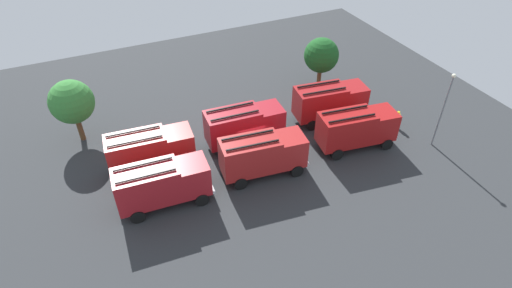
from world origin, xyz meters
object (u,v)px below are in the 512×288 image
(tree_1, at_px, (321,55))
(traffic_cone_1, at_px, (109,153))
(fire_truck_5, at_px, (330,101))
(firefighter_1, at_px, (127,143))
(fire_truck_0, at_px, (162,183))
(fire_truck_1, at_px, (262,154))
(traffic_cone_0, at_px, (155,148))
(firefighter_0, at_px, (335,95))
(fire_truck_2, at_px, (357,127))
(fire_truck_4, at_px, (244,124))
(firefighter_3, at_px, (397,118))
(firefighter_2, at_px, (258,119))
(tree_0, at_px, (72,102))
(lamppost, at_px, (444,106))
(fire_truck_3, at_px, (150,149))

(tree_1, xyz_separation_m, traffic_cone_1, (-23.13, -2.61, -3.51))
(fire_truck_5, bearing_deg, tree_1, 74.78)
(fire_truck_5, bearing_deg, firefighter_1, 178.09)
(fire_truck_0, relative_size, firefighter_1, 4.24)
(fire_truck_1, xyz_separation_m, traffic_cone_0, (-7.54, 6.79, -1.81))
(firefighter_0, bearing_deg, fire_truck_2, 22.65)
(firefighter_0, bearing_deg, fire_truck_1, -17.49)
(fire_truck_4, distance_m, firefighter_3, 14.98)
(fire_truck_1, bearing_deg, firefighter_2, 75.25)
(tree_0, bearing_deg, fire_truck_1, -40.55)
(firefighter_2, relative_size, lamppost, 0.23)
(fire_truck_1, relative_size, fire_truck_2, 1.00)
(traffic_cone_1, bearing_deg, firefighter_2, -5.91)
(firefighter_0, relative_size, firefighter_2, 1.09)
(fire_truck_2, distance_m, firefighter_0, 7.47)
(fire_truck_2, relative_size, fire_truck_4, 1.02)
(fire_truck_1, height_order, firefighter_1, fire_truck_1)
(firefighter_0, xyz_separation_m, tree_0, (-24.88, 4.55, 3.07))
(fire_truck_5, relative_size, firefighter_0, 4.14)
(fire_truck_1, distance_m, fire_truck_4, 4.41)
(firefighter_2, relative_size, tree_0, 0.27)
(tree_1, bearing_deg, firefighter_0, -91.98)
(fire_truck_4, distance_m, firefighter_0, 11.67)
(firefighter_2, bearing_deg, fire_truck_4, 47.42)
(lamppost, bearing_deg, fire_truck_1, 169.60)
(tree_0, distance_m, lamppost, 32.46)
(fire_truck_2, xyz_separation_m, firefighter_2, (-6.70, 6.43, -1.23))
(firefighter_0, bearing_deg, firefighter_1, -50.07)
(firefighter_1, distance_m, tree_0, 5.97)
(traffic_cone_1, xyz_separation_m, lamppost, (27.29, -10.61, 3.89))
(firefighter_2, height_order, tree_0, tree_0)
(firefighter_3, bearing_deg, fire_truck_0, -22.94)
(fire_truck_0, relative_size, traffic_cone_1, 10.28)
(fire_truck_0, bearing_deg, traffic_cone_0, 86.79)
(tree_0, bearing_deg, traffic_cone_0, -38.51)
(fire_truck_0, relative_size, firefighter_3, 4.34)
(fire_truck_3, xyz_separation_m, traffic_cone_0, (0.68, 2.41, -1.81))
(tree_0, bearing_deg, fire_truck_0, -66.68)
(fire_truck_4, xyz_separation_m, lamppost, (15.66, -7.32, 2.09))
(fire_truck_2, height_order, fire_truck_5, same)
(fire_truck_1, height_order, fire_truck_5, same)
(tree_1, distance_m, lamppost, 13.87)
(firefighter_1, distance_m, traffic_cone_1, 1.76)
(firefighter_1, height_order, firefighter_2, firefighter_1)
(firefighter_0, height_order, lamppost, lamppost)
(fire_truck_1, height_order, traffic_cone_1, fire_truck_1)
(fire_truck_2, xyz_separation_m, traffic_cone_1, (-20.53, 7.86, -1.80))
(fire_truck_3, bearing_deg, lamppost, -12.16)
(firefighter_2, distance_m, traffic_cone_1, 13.91)
(fire_truck_0, xyz_separation_m, fire_truck_5, (17.74, 4.53, 0.00))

